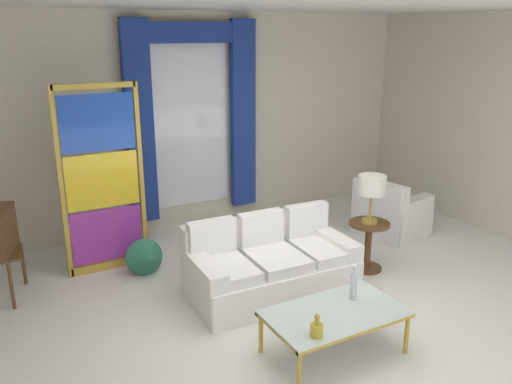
% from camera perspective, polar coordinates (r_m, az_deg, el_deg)
% --- Properties ---
extents(ground_plane, '(16.00, 16.00, 0.00)m').
position_cam_1_polar(ground_plane, '(5.42, 4.77, -13.19)').
color(ground_plane, white).
extents(wall_rear, '(8.00, 0.12, 3.00)m').
position_cam_1_polar(wall_rear, '(7.51, -7.91, 7.60)').
color(wall_rear, beige).
rests_on(wall_rear, ground).
extents(wall_right, '(0.12, 7.00, 3.00)m').
position_cam_1_polar(wall_right, '(7.80, 25.72, 6.42)').
color(wall_right, beige).
rests_on(wall_right, ground).
extents(ceiling_slab, '(8.00, 7.60, 0.04)m').
position_cam_1_polar(ceiling_slab, '(5.36, 0.64, 20.25)').
color(ceiling_slab, white).
extents(curtained_window, '(2.00, 0.17, 2.70)m').
position_cam_1_polar(curtained_window, '(7.35, -6.92, 9.33)').
color(curtained_window, white).
rests_on(curtained_window, ground).
extents(couch_white_long, '(1.79, 0.98, 0.86)m').
position_cam_1_polar(couch_white_long, '(5.70, 1.36, -8.02)').
color(couch_white_long, white).
rests_on(couch_white_long, ground).
extents(coffee_table, '(1.21, 0.70, 0.41)m').
position_cam_1_polar(coffee_table, '(4.70, 8.62, -13.18)').
color(coffee_table, silver).
rests_on(coffee_table, ground).
extents(bottle_blue_decanter, '(0.10, 0.10, 0.20)m').
position_cam_1_polar(bottle_blue_decanter, '(4.30, 6.66, -14.66)').
color(bottle_blue_decanter, gold).
rests_on(bottle_blue_decanter, coffee_table).
extents(bottle_crystal_tall, '(0.06, 0.06, 0.34)m').
position_cam_1_polar(bottle_crystal_tall, '(4.84, 10.65, -10.01)').
color(bottle_crystal_tall, silver).
rests_on(bottle_crystal_tall, coffee_table).
extents(armchair_white, '(0.96, 0.95, 0.80)m').
position_cam_1_polar(armchair_white, '(7.50, 14.41, -2.39)').
color(armchair_white, white).
rests_on(armchair_white, ground).
extents(stained_glass_divider, '(0.95, 0.05, 2.20)m').
position_cam_1_polar(stained_glass_divider, '(6.21, -16.43, 0.81)').
color(stained_glass_divider, gold).
rests_on(stained_glass_divider, ground).
extents(peacock_figurine, '(0.44, 0.60, 0.50)m').
position_cam_1_polar(peacock_figurine, '(6.17, -11.84, -7.24)').
color(peacock_figurine, beige).
rests_on(peacock_figurine, ground).
extents(round_side_table, '(0.48, 0.48, 0.59)m').
position_cam_1_polar(round_side_table, '(6.32, 12.18, -5.32)').
color(round_side_table, brown).
rests_on(round_side_table, ground).
extents(table_lamp_brass, '(0.32, 0.32, 0.57)m').
position_cam_1_polar(table_lamp_brass, '(6.10, 12.57, 0.53)').
color(table_lamp_brass, '#B29338').
rests_on(table_lamp_brass, round_side_table).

